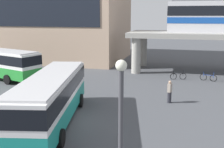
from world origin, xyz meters
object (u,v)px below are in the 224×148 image
at_px(bicycle_black, 178,76).
at_px(pedestrian_by_bike_rack, 170,92).
at_px(bus_main, 52,94).
at_px(bicycle_blue, 208,77).

xyz_separation_m(bicycle_black, pedestrian_by_bike_rack, (-0.46, -8.62, 0.50)).
relative_size(bus_main, pedestrian_by_bike_rack, 6.23).
relative_size(bus_main, bicycle_blue, 6.56).
bearing_deg(pedestrian_by_bike_rack, bus_main, -137.18).
height_order(bus_main, bicycle_black, bus_main).
xyz_separation_m(bus_main, pedestrian_by_bike_rack, (6.98, 6.47, -1.13)).
height_order(bicycle_blue, pedestrian_by_bike_rack, pedestrian_by_bike_rack).
distance_m(bus_main, bicycle_blue, 18.63).
relative_size(bus_main, bicycle_black, 6.51).
xyz_separation_m(bus_main, bicycle_blue, (10.57, 15.25, -1.63)).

